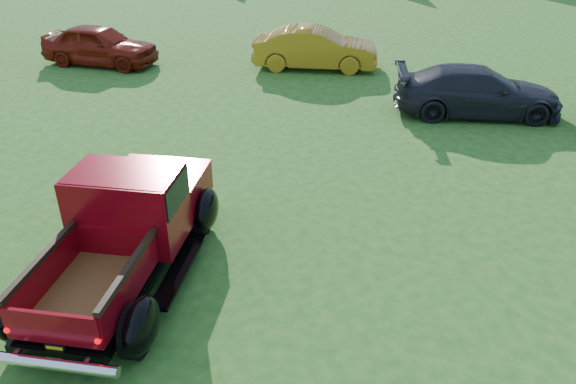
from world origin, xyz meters
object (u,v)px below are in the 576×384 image
object	(u,v)px
pickup_truck	(131,223)
show_car_grey	(478,91)
show_car_yellow	(315,48)
show_car_red	(100,45)

from	to	relation	value
pickup_truck	show_car_grey	distance (m)	9.97
pickup_truck	show_car_yellow	bearing A→B (deg)	81.99
show_car_grey	show_car_red	bearing A→B (deg)	72.65
pickup_truck	show_car_red	distance (m)	11.87
show_car_red	show_car_yellow	bearing A→B (deg)	-77.51
show_car_yellow	show_car_grey	bearing A→B (deg)	-128.68
show_car_red	show_car_grey	world-z (taller)	show_car_red
show_car_red	show_car_grey	distance (m)	12.08
show_car_yellow	show_car_red	bearing A→B (deg)	93.00
pickup_truck	show_car_grey	size ratio (longest dim) A/B	1.10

